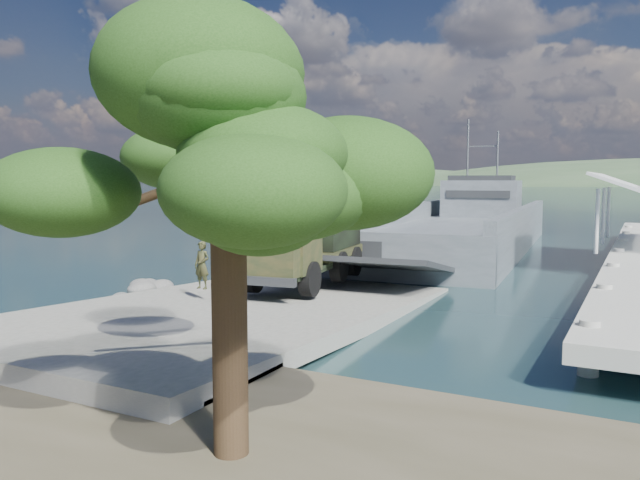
{
  "coord_description": "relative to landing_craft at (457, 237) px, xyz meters",
  "views": [
    {
      "loc": [
        12.49,
        -18.42,
        4.82
      ],
      "look_at": [
        -0.28,
        6.0,
        2.17
      ],
      "focal_mm": 35.0,
      "sensor_mm": 36.0,
      "label": 1
    }
  ],
  "objects": [
    {
      "name": "ground",
      "position": [
        -1.0,
        -24.06,
        -0.88
      ],
      "size": [
        1400.0,
        1400.0,
        0.0
      ],
      "primitive_type": "plane",
      "color": "#182F3A",
      "rests_on": "ground"
    },
    {
      "name": "boat_ramp",
      "position": [
        -1.0,
        -25.06,
        -0.63
      ],
      "size": [
        10.0,
        18.0,
        0.5
      ],
      "primitive_type": "cube",
      "color": "slate",
      "rests_on": "ground"
    },
    {
      "name": "shoreline_rocks",
      "position": [
        -7.2,
        -23.56,
        -0.88
      ],
      "size": [
        3.2,
        5.6,
        0.9
      ],
      "primitive_type": null,
      "color": "#50514E",
      "rests_on": "ground"
    },
    {
      "name": "landing_craft",
      "position": [
        0.0,
        0.0,
        0.0
      ],
      "size": [
        11.53,
        36.61,
        10.72
      ],
      "rotation": [
        0.0,
        0.0,
        0.08
      ],
      "color": "#4D555B",
      "rests_on": "ground"
    },
    {
      "name": "military_truck",
      "position": [
        -1.02,
        -19.54,
        1.58
      ],
      "size": [
        3.68,
        8.72,
        3.92
      ],
      "rotation": [
        0.0,
        0.0,
        0.13
      ],
      "color": "black",
      "rests_on": "boat_ramp"
    },
    {
      "name": "soldier",
      "position": [
        -2.66,
        -24.66,
        0.49
      ],
      "size": [
        0.65,
        0.44,
        1.73
      ],
      "primitive_type": "imported",
      "rotation": [
        0.0,
        0.0,
        -0.04
      ],
      "color": "black",
      "rests_on": "boat_ramp"
    },
    {
      "name": "overhang_tree",
      "position": [
        5.21,
        -34.08,
        4.37
      ],
      "size": [
        7.21,
        6.64,
        6.55
      ],
      "color": "#2F2112",
      "rests_on": "ground"
    }
  ]
}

